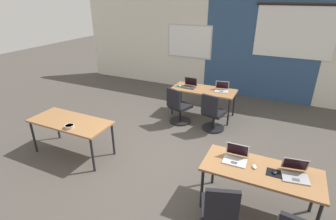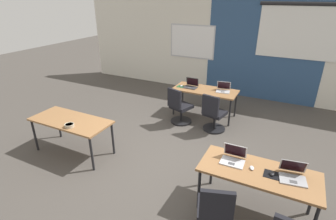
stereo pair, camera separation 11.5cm
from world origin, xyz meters
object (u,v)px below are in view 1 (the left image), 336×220
chair_far_left (178,109)px  snack_bowl (69,126)px  laptop_far_left (190,85)px  laptop_near_right_end (295,173)px  laptop_far_right (222,89)px  desk_near_right (261,173)px  desk_near_left (71,124)px  chair_near_right_inner (219,214)px  desk_far_center (204,91)px  mouse_far_left (180,86)px  mouse_near_right_end (275,172)px  chair_far_right (213,115)px  laptop_near_right_inner (236,157)px  mouse_near_right_inner (254,167)px

chair_far_left → snack_bowl: 2.63m
laptop_far_left → laptop_near_right_end: laptop_far_left is taller
snack_bowl → laptop_far_right: bearing=57.4°
desk_near_right → chair_far_left: chair_far_left is taller
desk_near_left → chair_near_right_inner: bearing=-12.7°
desk_far_center → chair_near_right_inner: chair_near_right_inner is taller
mouse_far_left → mouse_near_right_end: same height
desk_near_left → desk_far_center: same height
chair_near_right_inner → chair_far_right: bearing=-90.8°
desk_near_left → laptop_near_right_end: bearing=0.7°
laptop_near_right_end → mouse_near_right_end: size_ratio=3.52×
desk_near_right → chair_near_right_inner: bearing=-118.9°
desk_far_center → laptop_far_left: 0.40m
desk_near_left → laptop_far_right: 3.62m
desk_near_right → laptop_near_right_end: 0.43m
laptop_near_right_inner → chair_far_right: (-0.91, 2.03, -0.39)m
chair_near_right_inner → laptop_far_left: laptop_far_left is taller
laptop_near_right_inner → chair_near_right_inner: (-0.01, -0.77, -0.39)m
mouse_near_right_inner → laptop_near_right_end: size_ratio=0.30×
laptop_far_left → snack_bowl: (-1.16, -3.02, -0.01)m
chair_near_right_inner → snack_bowl: 2.97m
chair_far_left → laptop_far_right: 1.20m
mouse_near_right_inner → chair_near_right_inner: bearing=-112.5°
desk_far_center → laptop_far_right: size_ratio=4.25×
chair_far_right → laptop_near_right_end: size_ratio=2.45×
mouse_near_right_end → snack_bowl: size_ratio=0.60×
mouse_far_left → laptop_far_right: laptop_far_right is taller
laptop_far_left → laptop_near_right_inner: bearing=-57.4°
chair_far_left → mouse_near_right_end: chair_far_left is taller
desk_near_left → laptop_far_left: bearing=64.1°
desk_near_left → laptop_near_right_inner: (3.13, 0.07, 0.11)m
mouse_far_left → chair_far_left: 0.75m
desk_near_left → mouse_near_right_end: mouse_near_right_end is taller
mouse_near_right_inner → desk_far_center: bearing=120.6°
desk_near_right → chair_near_right_inner: chair_near_right_inner is taller
chair_near_right_inner → chair_far_right: 2.95m
mouse_far_left → chair_near_right_inner: bearing=-59.9°
chair_near_right_inner → desk_far_center: bearing=-87.3°
laptop_far_left → laptop_far_right: 0.83m
mouse_far_left → snack_bowl: (-0.92, -2.95, 0.01)m
laptop_far_left → snack_bowl: 3.24m
desk_near_left → snack_bowl: snack_bowl is taller
mouse_far_left → snack_bowl: size_ratio=0.57×
mouse_far_left → mouse_near_right_inner: bearing=-50.1°
chair_far_right → mouse_near_right_end: size_ratio=8.63×
laptop_near_right_inner → snack_bowl: size_ratio=1.88×
mouse_far_left → mouse_near_right_end: bearing=-47.0°
desk_near_left → mouse_near_right_inner: mouse_near_right_inner is taller
laptop_far_left → mouse_far_left: size_ratio=3.26×
desk_near_left → chair_far_left: size_ratio=1.74×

